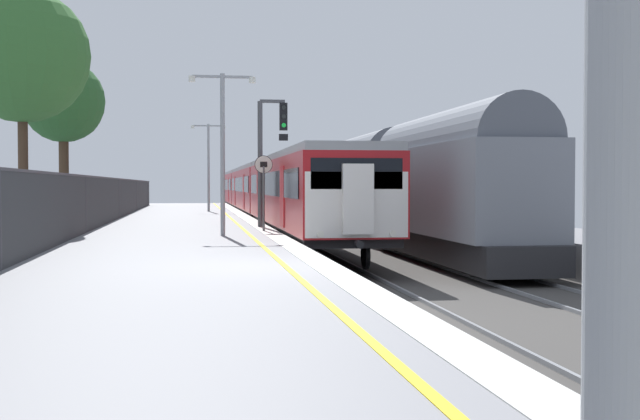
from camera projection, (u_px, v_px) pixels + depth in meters
ground at (440, 296)px, 15.77m from camera, size 17.40×110.00×1.21m
commuter_train_at_platform at (262, 189)px, 50.03m from camera, size 2.83×59.40×3.81m
freight_train_adjacent_track at (366, 183)px, 38.94m from camera, size 2.60×38.61×4.83m
signal_gantry at (268, 147)px, 29.67m from camera, size 1.10×0.24×4.62m
speed_limit_sign at (264, 183)px, 27.02m from camera, size 0.59×0.08×2.50m
platform_lamp_mid at (223, 138)px, 24.54m from camera, size 2.00×0.20×4.87m
platform_lamp_far at (208, 159)px, 47.41m from camera, size 2.00×0.20×5.06m
background_tree_left at (18, 59)px, 27.79m from camera, size 4.59×4.59×8.24m
background_tree_centre at (66, 104)px, 36.28m from camera, size 3.65×3.65×7.07m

